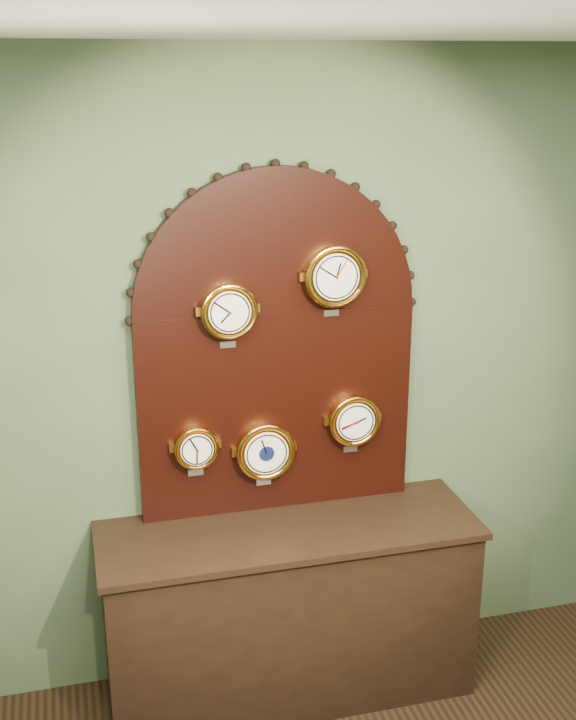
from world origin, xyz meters
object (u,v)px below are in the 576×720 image
object	(u,v)px
shop_counter	(289,613)
display_board	(276,335)
hygrometer	(196,447)
arabic_clock	(334,276)
roman_clock	(229,311)
tide_clock	(354,420)
barometer	(265,451)

from	to	relation	value
shop_counter	display_board	distance (m)	1.25
display_board	hygrometer	world-z (taller)	display_board
shop_counter	display_board	xyz separation A→B (m)	(0.00, 0.22, 1.23)
arabic_clock	roman_clock	bearing A→B (deg)	179.91
hygrometer	display_board	bearing A→B (deg)	10.14
roman_clock	arabic_clock	distance (m)	0.46
shop_counter	tide_clock	bearing A→B (deg)	24.79
roman_clock	tide_clock	world-z (taller)	roman_clock
shop_counter	roman_clock	size ratio (longest dim) A/B	5.60
arabic_clock	tide_clock	bearing A→B (deg)	0.43
display_board	arabic_clock	size ratio (longest dim) A/B	4.87
display_board	roman_clock	distance (m)	0.26
roman_clock	hygrometer	distance (m)	0.61
display_board	hygrometer	size ratio (longest dim) A/B	6.34
roman_clock	barometer	distance (m)	0.65
hygrometer	barometer	world-z (taller)	hygrometer
hygrometer	tide_clock	xyz separation A→B (m)	(0.70, -0.00, 0.05)
arabic_clock	hygrometer	xyz separation A→B (m)	(-0.60, 0.00, -0.70)
arabic_clock	tide_clock	xyz separation A→B (m)	(0.10, 0.00, -0.65)
arabic_clock	hygrometer	distance (m)	0.92
arabic_clock	barometer	size ratio (longest dim) A/B	1.02
roman_clock	hygrometer	bearing A→B (deg)	179.55
shop_counter	display_board	bearing A→B (deg)	90.00
roman_clock	hygrometer	xyz separation A→B (m)	(-0.15, 0.00, -0.59)
tide_clock	hygrometer	bearing A→B (deg)	179.90
display_board	arabic_clock	bearing A→B (deg)	-16.24
arabic_clock	barometer	world-z (taller)	arabic_clock
roman_clock	display_board	bearing A→B (deg)	17.32
roman_clock	barometer	world-z (taller)	roman_clock
shop_counter	arabic_clock	size ratio (longest dim) A/B	5.09
arabic_clock	display_board	bearing A→B (deg)	163.76
roman_clock	tide_clock	xyz separation A→B (m)	(0.55, 0.00, -0.53)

